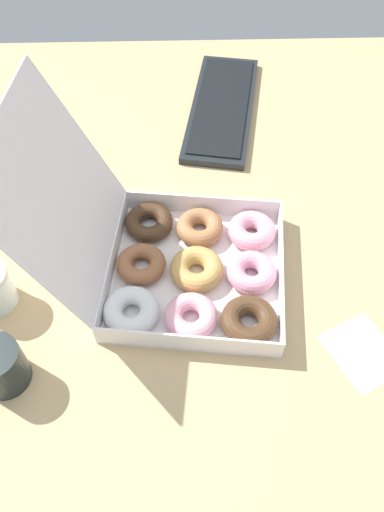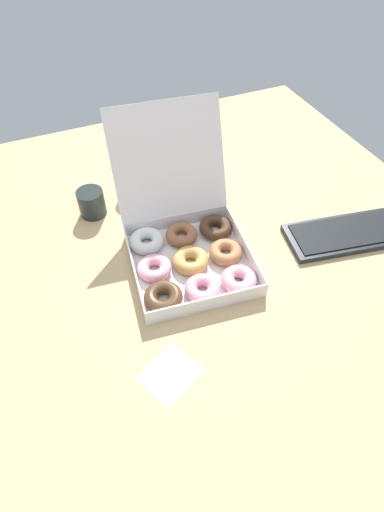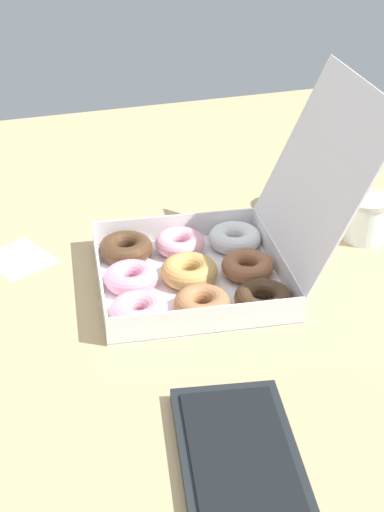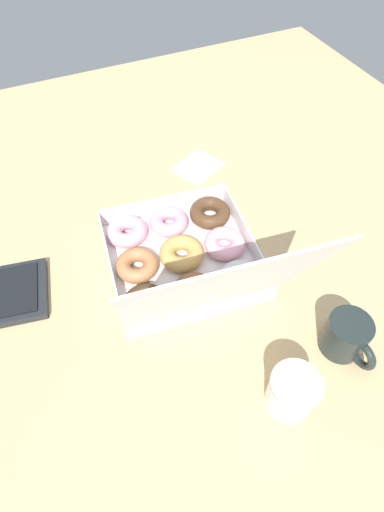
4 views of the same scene
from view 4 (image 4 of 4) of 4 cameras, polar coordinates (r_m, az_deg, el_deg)
ground_plane at (r=96.74cm, az=0.55°, el=1.83°), size 180.00×180.00×2.00cm
donut_box at (r=88.08cm, az=-1.08°, el=-0.07°), size 37.63×49.01×35.05cm
coffee_mug at (r=82.41cm, az=21.23°, el=-10.65°), size 8.28×11.77×8.63cm
glass_jar at (r=74.94cm, az=14.10°, el=-18.35°), size 8.84×8.84×8.73cm
paper_napkin at (r=115.48cm, az=0.79°, el=12.65°), size 15.71×14.85×0.15cm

